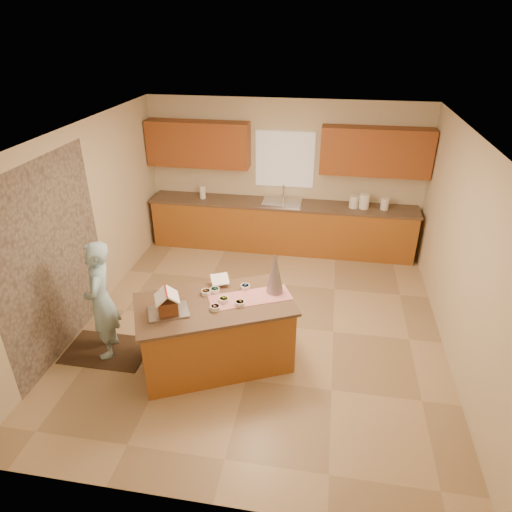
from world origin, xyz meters
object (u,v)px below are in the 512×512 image
object	(u,v)px
tinsel_tree	(275,273)
gingerbread_house	(167,303)
island_base	(216,335)
boy	(101,300)

from	to	relation	value
tinsel_tree	gingerbread_house	world-z (taller)	tinsel_tree
tinsel_tree	gingerbread_house	bearing A→B (deg)	-150.71
island_base	gingerbread_house	xyz separation A→B (m)	(-0.47, -0.27, 0.60)
tinsel_tree	gingerbread_house	size ratio (longest dim) A/B	1.49
gingerbread_house	island_base	bearing A→B (deg)	30.19
island_base	tinsel_tree	world-z (taller)	tinsel_tree
tinsel_tree	gingerbread_house	xyz separation A→B (m)	(-1.15, -0.64, -0.14)
island_base	boy	bearing A→B (deg)	156.00
tinsel_tree	boy	distance (m)	2.19
gingerbread_house	tinsel_tree	bearing A→B (deg)	29.29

